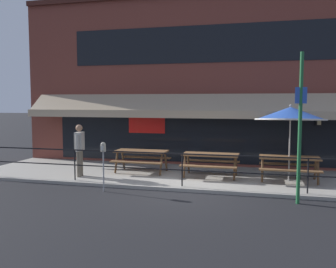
# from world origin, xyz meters

# --- Properties ---
(ground_plane) EXTENTS (120.00, 120.00, 0.00)m
(ground_plane) POSITION_xyz_m (0.00, 0.00, 0.00)
(ground_plane) COLOR black
(patio_deck) EXTENTS (15.00, 4.00, 0.10)m
(patio_deck) POSITION_xyz_m (0.00, 2.00, 0.05)
(patio_deck) COLOR #9E998E
(patio_deck) RESTS_ON ground
(restaurant_building) EXTENTS (15.00, 1.60, 6.75)m
(restaurant_building) POSITION_xyz_m (0.00, 4.22, 3.36)
(restaurant_building) COLOR brown
(restaurant_building) RESTS_ON ground
(patio_railing) EXTENTS (13.84, 0.04, 0.97)m
(patio_railing) POSITION_xyz_m (0.00, 0.30, 0.80)
(patio_railing) COLOR black
(patio_railing) RESTS_ON patio_deck
(picnic_table_left) EXTENTS (1.80, 1.42, 0.76)m
(picnic_table_left) POSITION_xyz_m (-1.83, 2.03, 0.71)
(picnic_table_left) COLOR brown
(picnic_table_left) RESTS_ON patio_deck
(picnic_table_centre) EXTENTS (1.80, 1.42, 0.76)m
(picnic_table_centre) POSITION_xyz_m (0.61, 1.83, 0.71)
(picnic_table_centre) COLOR brown
(picnic_table_centre) RESTS_ON patio_deck
(picnic_table_right) EXTENTS (1.80, 1.42, 0.76)m
(picnic_table_right) POSITION_xyz_m (3.06, 1.79, 0.71)
(picnic_table_right) COLOR brown
(picnic_table_right) RESTS_ON patio_deck
(patio_umbrella_right) EXTENTS (2.14, 2.14, 2.38)m
(patio_umbrella_right) POSITION_xyz_m (3.06, 1.87, 2.18)
(patio_umbrella_right) COLOR #B7B2A8
(patio_umbrella_right) RESTS_ON patio_deck
(pedestrian_walking) EXTENTS (0.32, 0.61, 1.71)m
(pedestrian_walking) POSITION_xyz_m (-3.57, 0.85, 1.06)
(pedestrian_walking) COLOR #665B4C
(pedestrian_walking) RESTS_ON patio_deck
(parking_meter_near) EXTENTS (0.15, 0.16, 1.42)m
(parking_meter_near) POSITION_xyz_m (-2.11, -0.51, 1.15)
(parking_meter_near) COLOR gray
(parking_meter_near) RESTS_ON ground
(street_sign_pole) EXTENTS (0.28, 0.09, 3.77)m
(street_sign_pole) POSITION_xyz_m (3.14, -0.45, 1.94)
(street_sign_pole) COLOR #1E6033
(street_sign_pole) RESTS_ON ground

